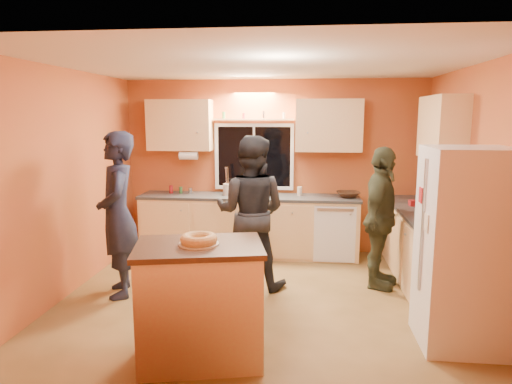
# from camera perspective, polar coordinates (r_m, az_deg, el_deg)

# --- Properties ---
(ground) EXTENTS (4.50, 4.50, 0.00)m
(ground) POSITION_cam_1_polar(r_m,az_deg,el_deg) (5.32, 0.65, -13.31)
(ground) COLOR brown
(ground) RESTS_ON ground
(room_shell) EXTENTS (4.54, 4.04, 2.61)m
(room_shell) POSITION_cam_1_polar(r_m,az_deg,el_deg) (5.33, 2.39, 4.70)
(room_shell) COLOR #B34D2E
(room_shell) RESTS_ON ground
(back_counter) EXTENTS (4.23, 0.62, 0.90)m
(back_counter) POSITION_cam_1_polar(r_m,az_deg,el_deg) (6.79, 2.14, -4.23)
(back_counter) COLOR #E3A577
(back_counter) RESTS_ON ground
(right_counter) EXTENTS (0.62, 1.84, 0.90)m
(right_counter) POSITION_cam_1_polar(r_m,az_deg,el_deg) (5.81, 20.83, -7.24)
(right_counter) COLOR #E3A577
(right_counter) RESTS_ON ground
(refrigerator) EXTENTS (0.72, 0.70, 1.80)m
(refrigerator) POSITION_cam_1_polar(r_m,az_deg,el_deg) (4.48, 24.59, -6.44)
(refrigerator) COLOR silver
(refrigerator) RESTS_ON ground
(island) EXTENTS (1.18, 0.92, 1.01)m
(island) POSITION_cam_1_polar(r_m,az_deg,el_deg) (3.99, -7.00, -13.44)
(island) COLOR #E3A577
(island) RESTS_ON ground
(bundt_pastry) EXTENTS (0.31, 0.31, 0.09)m
(bundt_pastry) POSITION_cam_1_polar(r_m,az_deg,el_deg) (3.81, -7.17, -5.88)
(bundt_pastry) COLOR tan
(bundt_pastry) RESTS_ON island
(person_left) EXTENTS (0.69, 0.81, 1.90)m
(person_left) POSITION_cam_1_polar(r_m,az_deg,el_deg) (5.44, -16.90, -2.73)
(person_left) COLOR black
(person_left) RESTS_ON ground
(person_center) EXTENTS (0.99, 0.82, 1.84)m
(person_center) POSITION_cam_1_polar(r_m,az_deg,el_deg) (5.49, -0.68, -2.53)
(person_center) COLOR black
(person_center) RESTS_ON ground
(person_right) EXTENTS (0.72, 1.08, 1.71)m
(person_right) POSITION_cam_1_polar(r_m,az_deg,el_deg) (5.66, 15.29, -3.17)
(person_right) COLOR #303320
(person_right) RESTS_ON ground
(mixing_bowl) EXTENTS (0.35, 0.35, 0.08)m
(mixing_bowl) POSITION_cam_1_polar(r_m,az_deg,el_deg) (6.71, 11.46, -0.31)
(mixing_bowl) COLOR black
(mixing_bowl) RESTS_ON back_counter
(utensil_crock) EXTENTS (0.14, 0.14, 0.17)m
(utensil_crock) POSITION_cam_1_polar(r_m,az_deg,el_deg) (6.78, -3.55, 0.34)
(utensil_crock) COLOR beige
(utensil_crock) RESTS_ON back_counter
(potted_plant) EXTENTS (0.35, 0.33, 0.31)m
(potted_plant) POSITION_cam_1_polar(r_m,az_deg,el_deg) (5.19, 21.96, -2.38)
(potted_plant) COLOR gray
(potted_plant) RESTS_ON right_counter
(red_box) EXTENTS (0.17, 0.13, 0.07)m
(red_box) POSITION_cam_1_polar(r_m,az_deg,el_deg) (6.31, 19.33, -1.33)
(red_box) COLOR maroon
(red_box) RESTS_ON right_counter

